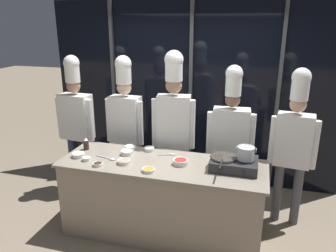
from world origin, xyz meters
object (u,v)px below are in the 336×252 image
(prep_bowl_carrots, at_px, (148,170))
(chef_sous, at_px, (125,118))
(portable_stove, at_px, (234,164))
(prep_bowl_chicken, at_px, (86,159))
(stock_pot, at_px, (246,153))
(squeeze_bottle_soy, at_px, (86,144))
(serving_spoon_solid, at_px, (170,154))
(chef_line, at_px, (174,119))
(prep_bowl_bell_pepper, at_px, (181,162))
(prep_bowl_rice, at_px, (127,152))
(prep_bowl_mushrooms, at_px, (124,161))
(chef_head, at_px, (76,116))
(chef_apprentice, at_px, (294,138))
(chef_pastry, at_px, (231,133))
(prep_bowl_noodles, at_px, (78,155))
(serving_spoon_slotted, at_px, (110,158))
(prep_bowl_bean_sprouts, at_px, (149,149))
(prep_bowl_soy_glaze, at_px, (98,164))
(prep_bowl_garlic, at_px, (130,147))
(frying_pan, at_px, (224,156))

(prep_bowl_carrots, xyz_separation_m, chef_sous, (-0.66, 0.98, 0.23))
(portable_stove, distance_m, prep_bowl_carrots, 0.91)
(portable_stove, relative_size, prep_bowl_chicken, 5.00)
(stock_pot, relative_size, squeeze_bottle_soy, 1.37)
(portable_stove, xyz_separation_m, stock_pot, (0.11, 0.00, 0.14))
(prep_bowl_carrots, bearing_deg, prep_bowl_chicken, 174.04)
(chef_sous, bearing_deg, serving_spoon_solid, 150.59)
(chef_sous, distance_m, chef_line, 0.71)
(prep_bowl_bell_pepper, relative_size, prep_bowl_rice, 1.19)
(prep_bowl_mushrooms, distance_m, chef_head, 1.39)
(portable_stove, xyz_separation_m, chef_apprentice, (0.63, 0.57, 0.15))
(squeeze_bottle_soy, height_order, chef_line, chef_line)
(chef_pastry, distance_m, chef_apprentice, 0.74)
(chef_pastry, bearing_deg, serving_spoon_solid, 33.74)
(prep_bowl_bell_pepper, bearing_deg, prep_bowl_noodles, -174.48)
(prep_bowl_mushrooms, height_order, chef_sous, chef_sous)
(prep_bowl_carrots, distance_m, prep_bowl_mushrooms, 0.35)
(serving_spoon_slotted, height_order, chef_pastry, chef_pastry)
(stock_pot, distance_m, chef_line, 1.09)
(portable_stove, distance_m, stock_pot, 0.18)
(prep_bowl_bean_sprouts, bearing_deg, serving_spoon_slotted, -134.19)
(prep_bowl_rice, relative_size, serving_spoon_solid, 0.71)
(prep_bowl_bell_pepper, bearing_deg, prep_bowl_soy_glaze, -162.26)
(prep_bowl_carrots, distance_m, chef_head, 1.72)
(prep_bowl_rice, bearing_deg, prep_bowl_bean_sprouts, 40.79)
(stock_pot, distance_m, prep_bowl_garlic, 1.40)
(prep_bowl_chicken, relative_size, prep_bowl_bean_sprouts, 0.78)
(stock_pot, height_order, prep_bowl_rice, stock_pot)
(prep_bowl_chicken, bearing_deg, frying_pan, 8.57)
(prep_bowl_bell_pepper, height_order, prep_bowl_rice, prep_bowl_bell_pepper)
(prep_bowl_chicken, relative_size, chef_pastry, 0.05)
(prep_bowl_carrots, xyz_separation_m, prep_bowl_bean_sprouts, (-0.18, 0.55, 0.00))
(frying_pan, distance_m, prep_bowl_noodles, 1.66)
(chef_apprentice, bearing_deg, prep_bowl_noodles, 24.24)
(frying_pan, xyz_separation_m, chef_head, (-2.14, 0.67, 0.08))
(prep_bowl_chicken, height_order, prep_bowl_soy_glaze, prep_bowl_chicken)
(prep_bowl_soy_glaze, height_order, chef_apprentice, chef_apprentice)
(serving_spoon_slotted, bearing_deg, prep_bowl_mushrooms, -17.97)
(stock_pot, bearing_deg, prep_bowl_rice, 177.87)
(prep_bowl_noodles, relative_size, chef_pastry, 0.08)
(prep_bowl_carrots, xyz_separation_m, chef_apprentice, (1.48, 0.88, 0.19))
(chef_line, bearing_deg, prep_bowl_bell_pepper, 103.23)
(prep_bowl_garlic, bearing_deg, chef_apprentice, 10.73)
(prep_bowl_mushrooms, xyz_separation_m, chef_line, (0.36, 0.76, 0.30))
(frying_pan, relative_size, prep_bowl_bean_sprouts, 3.98)
(prep_bowl_bell_pepper, distance_m, prep_bowl_carrots, 0.39)
(prep_bowl_garlic, bearing_deg, frying_pan, -10.56)
(prep_bowl_garlic, relative_size, chef_line, 0.06)
(prep_bowl_soy_glaze, bearing_deg, prep_bowl_noodles, 154.29)
(chef_line, bearing_deg, chef_apprentice, 171.70)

